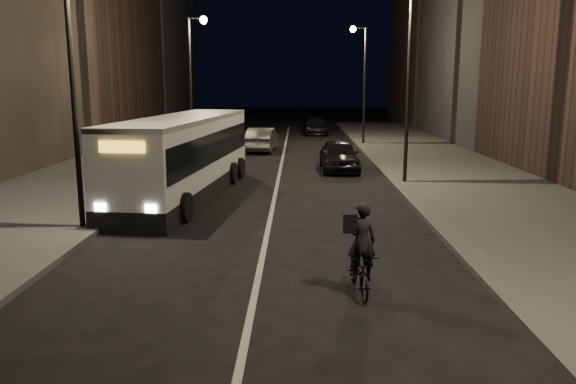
{
  "coord_description": "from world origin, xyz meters",
  "views": [
    {
      "loc": [
        0.91,
        -12.35,
        4.42
      ],
      "look_at": [
        0.64,
        2.58,
        1.5
      ],
      "focal_mm": 35.0,
      "sensor_mm": 36.0,
      "label": 1
    }
  ],
  "objects_px": {
    "streetlight_left_far": "(194,67)",
    "car_near": "(339,155)",
    "streetlight_right_mid": "(403,60)",
    "car_far": "(315,126)",
    "car_mid": "(262,139)",
    "cyclist_on_bicycle": "(360,263)",
    "streetlight_left_near": "(79,49)",
    "city_bus": "(185,153)",
    "streetlight_right_far": "(361,69)"
  },
  "relations": [
    {
      "from": "streetlight_left_near",
      "to": "city_bus",
      "type": "bearing_deg",
      "value": 71.14
    },
    {
      "from": "city_bus",
      "to": "car_near",
      "type": "bearing_deg",
      "value": 52.07
    },
    {
      "from": "streetlight_right_mid",
      "to": "car_near",
      "type": "relative_size",
      "value": 1.77
    },
    {
      "from": "car_near",
      "to": "car_mid",
      "type": "height_order",
      "value": "car_near"
    },
    {
      "from": "car_near",
      "to": "car_mid",
      "type": "bearing_deg",
      "value": 117.21
    },
    {
      "from": "cyclist_on_bicycle",
      "to": "streetlight_right_far",
      "type": "bearing_deg",
      "value": 78.43
    },
    {
      "from": "streetlight_left_near",
      "to": "streetlight_right_far",
      "type": "bearing_deg",
      "value": 66.04
    },
    {
      "from": "car_mid",
      "to": "streetlight_left_near",
      "type": "bearing_deg",
      "value": 83.25
    },
    {
      "from": "streetlight_right_mid",
      "to": "car_mid",
      "type": "relative_size",
      "value": 1.73
    },
    {
      "from": "city_bus",
      "to": "car_near",
      "type": "relative_size",
      "value": 2.57
    },
    {
      "from": "car_near",
      "to": "car_far",
      "type": "relative_size",
      "value": 0.94
    },
    {
      "from": "cyclist_on_bicycle",
      "to": "car_near",
      "type": "distance_m",
      "value": 17.07
    },
    {
      "from": "city_bus",
      "to": "cyclist_on_bicycle",
      "type": "distance_m",
      "value": 11.84
    },
    {
      "from": "car_near",
      "to": "car_mid",
      "type": "xyz_separation_m",
      "value": [
        -4.45,
        8.15,
        -0.01
      ]
    },
    {
      "from": "streetlight_right_mid",
      "to": "car_far",
      "type": "height_order",
      "value": "streetlight_right_mid"
    },
    {
      "from": "streetlight_left_near",
      "to": "streetlight_left_far",
      "type": "distance_m",
      "value": 18.0
    },
    {
      "from": "city_bus",
      "to": "streetlight_left_far",
      "type": "bearing_deg",
      "value": 104.21
    },
    {
      "from": "streetlight_left_near",
      "to": "city_bus",
      "type": "xyz_separation_m",
      "value": [
        1.82,
        5.32,
        -3.66
      ]
    },
    {
      "from": "city_bus",
      "to": "car_mid",
      "type": "distance_m",
      "value": 15.08
    },
    {
      "from": "streetlight_left_far",
      "to": "car_near",
      "type": "height_order",
      "value": "streetlight_left_far"
    },
    {
      "from": "car_near",
      "to": "car_mid",
      "type": "relative_size",
      "value": 0.98
    },
    {
      "from": "streetlight_left_near",
      "to": "car_mid",
      "type": "bearing_deg",
      "value": 79.11
    },
    {
      "from": "car_far",
      "to": "streetlight_left_near",
      "type": "bearing_deg",
      "value": -106.96
    },
    {
      "from": "streetlight_left_far",
      "to": "city_bus",
      "type": "relative_size",
      "value": 0.69
    },
    {
      "from": "streetlight_right_far",
      "to": "city_bus",
      "type": "bearing_deg",
      "value": -115.34
    },
    {
      "from": "streetlight_left_near",
      "to": "cyclist_on_bicycle",
      "type": "bearing_deg",
      "value": -33.36
    },
    {
      "from": "streetlight_left_near",
      "to": "city_bus",
      "type": "distance_m",
      "value": 6.71
    },
    {
      "from": "cyclist_on_bicycle",
      "to": "car_far",
      "type": "bearing_deg",
      "value": 84.24
    },
    {
      "from": "car_far",
      "to": "car_near",
      "type": "bearing_deg",
      "value": -91.95
    },
    {
      "from": "streetlight_right_far",
      "to": "car_near",
      "type": "xyz_separation_m",
      "value": [
        -2.33,
        -11.93,
        -4.58
      ]
    },
    {
      "from": "streetlight_right_mid",
      "to": "car_near",
      "type": "height_order",
      "value": "streetlight_right_mid"
    },
    {
      "from": "streetlight_left_far",
      "to": "streetlight_right_far",
      "type": "bearing_deg",
      "value": 29.36
    },
    {
      "from": "streetlight_left_near",
      "to": "car_mid",
      "type": "distance_m",
      "value": 21.1
    },
    {
      "from": "streetlight_right_mid",
      "to": "cyclist_on_bicycle",
      "type": "xyz_separation_m",
      "value": [
        -3.1,
        -12.98,
        -4.69
      ]
    },
    {
      "from": "streetlight_left_near",
      "to": "car_near",
      "type": "relative_size",
      "value": 1.77
    },
    {
      "from": "streetlight_left_near",
      "to": "car_near",
      "type": "xyz_separation_m",
      "value": [
        8.34,
        12.07,
        -4.58
      ]
    },
    {
      "from": "streetlight_left_near",
      "to": "streetlight_left_far",
      "type": "height_order",
      "value": "same"
    },
    {
      "from": "car_mid",
      "to": "streetlight_right_mid",
      "type": "bearing_deg",
      "value": 123.13
    },
    {
      "from": "streetlight_left_near",
      "to": "streetlight_left_far",
      "type": "relative_size",
      "value": 1.0
    },
    {
      "from": "streetlight_left_near",
      "to": "cyclist_on_bicycle",
      "type": "height_order",
      "value": "streetlight_left_near"
    },
    {
      "from": "streetlight_right_far",
      "to": "cyclist_on_bicycle",
      "type": "height_order",
      "value": "streetlight_right_far"
    },
    {
      "from": "streetlight_left_far",
      "to": "car_near",
      "type": "xyz_separation_m",
      "value": [
        8.34,
        -5.93,
        -4.58
      ]
    },
    {
      "from": "streetlight_left_far",
      "to": "car_far",
      "type": "bearing_deg",
      "value": 61.97
    },
    {
      "from": "streetlight_left_far",
      "to": "car_mid",
      "type": "xyz_separation_m",
      "value": [
        3.89,
        2.23,
        -4.59
      ]
    },
    {
      "from": "car_near",
      "to": "car_far",
      "type": "height_order",
      "value": "car_near"
    },
    {
      "from": "car_far",
      "to": "streetlight_right_far",
      "type": "bearing_deg",
      "value": -74.83
    },
    {
      "from": "streetlight_right_far",
      "to": "cyclist_on_bicycle",
      "type": "xyz_separation_m",
      "value": [
        -3.1,
        -28.98,
        -4.69
      ]
    },
    {
      "from": "streetlight_left_far",
      "to": "car_near",
      "type": "distance_m",
      "value": 11.21
    },
    {
      "from": "car_near",
      "to": "cyclist_on_bicycle",
      "type": "bearing_deg",
      "value": -94.0
    },
    {
      "from": "car_near",
      "to": "streetlight_right_far",
      "type": "bearing_deg",
      "value": 77.56
    }
  ]
}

